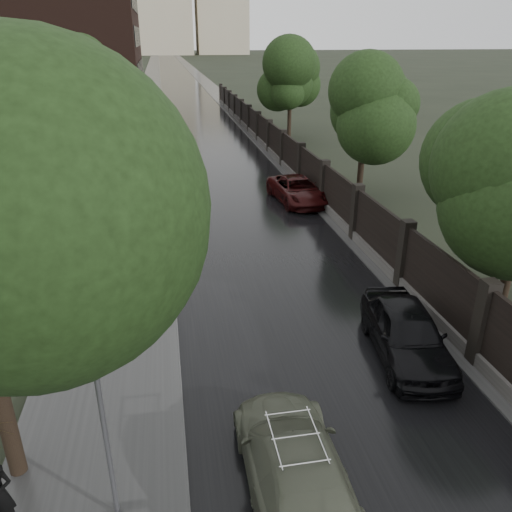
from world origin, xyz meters
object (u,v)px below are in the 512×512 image
Objects in this scene: car_right_near at (407,333)px; car_right_far at (297,190)px; tree_right_b at (366,111)px; lamp_post at (102,414)px; tree_left_far at (100,96)px; volga_sedan at (295,466)px; tree_right_c at (290,84)px; traffic_light at (160,153)px.

car_right_far is at bearing 94.96° from car_right_near.
tree_right_b is 1.37× the size of lamp_post.
tree_right_b is at bearing -27.30° from tree_left_far.
volga_sedan is at bearing -129.29° from car_right_near.
lamp_post is 9.32m from car_right_near.
tree_left_far is at bearing 95.21° from lamp_post.
lamp_post is 4.09m from volga_sedan.
tree_left_far is 1.45× the size of lamp_post.
tree_right_c is at bearing 71.69° from car_right_far.
tree_right_b is 24.33m from lamp_post.
volga_sedan is 20.34m from car_right_far.
tree_right_c is at bearing 71.48° from lamp_post.
car_right_near is (10.69, -24.27, -4.43)m from tree_left_far.
tree_right_b is 1.75× the size of traffic_light.
tree_right_b is at bearing -14.24° from traffic_light.
tree_right_b reaches higher than car_right_far.
tree_left_far reaches higher than car_right_near.
tree_right_b is 17.47m from car_right_near.
car_right_near is (8.09, 4.23, -1.86)m from lamp_post.
car_right_near reaches higher than volga_sedan.
traffic_light is at bearing 117.52° from car_right_near.
traffic_light is at bearing -83.67° from volga_sedan.
tree_right_c reaches higher than traffic_light.
tree_left_far is 1.56× the size of car_right_near.
lamp_post reaches higher than car_right_far.
tree_left_far is at bearing 121.35° from car_right_near.
tree_right_c is 19.71m from car_right_far.
lamp_post is at bearing -122.18° from tree_right_b.
volga_sedan reaches higher than car_right_far.
tree_right_b is at bearing 5.18° from car_right_far.
volga_sedan is (-9.30, -38.48, -4.21)m from tree_right_c.
car_right_far is at bearing -26.31° from traffic_light.
tree_left_far is 6.84m from traffic_light.
traffic_light is at bearing -53.53° from tree_left_far.
tree_right_c is 1.34× the size of car_right_far.
tree_right_c is at bearing 32.83° from tree_left_far.
tree_right_c is 34.86m from car_right_near.
tree_left_far is 17.45m from tree_right_b.
car_right_far is (-4.10, -18.81, -4.22)m from tree_right_c.
lamp_post is at bearing 0.57° from volga_sedan.
tree_left_far is 1.41× the size of car_right_far.
tree_right_c is 19.26m from traffic_light.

